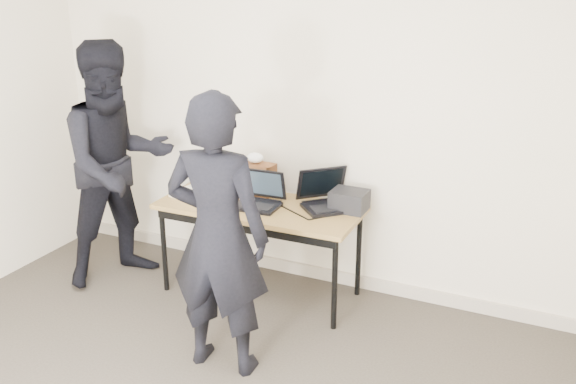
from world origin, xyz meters
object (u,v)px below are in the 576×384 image
Objects in this scene: laptop_beige at (199,189)px; laptop_center at (259,198)px; leather_satchel at (252,177)px; laptop_right at (327,198)px; person_observer at (117,164)px; desk at (259,213)px; equipment_box at (349,200)px; person_typist at (218,236)px.

laptop_center is at bearing 13.85° from laptop_beige.
leather_satchel is at bearing 126.37° from laptop_center.
leather_satchel is (-0.64, 0.03, 0.07)m from laptop_right.
laptop_center is at bearing -50.96° from person_observer.
leather_satchel is (-0.18, 0.22, 0.07)m from laptop_center.
desk is 2.94× the size of laptop_right.
laptop_beige is at bearing 146.37° from laptop_right.
equipment_box is 1.80m from person_observer.
person_observer is (-1.58, -0.38, 0.16)m from laptop_right.
person_observer is (-1.12, -0.20, 0.16)m from laptop_center.
person_observer is (-0.94, -0.42, 0.09)m from leather_satchel.
person_observer reaches higher than equipment_box.
equipment_box is (0.17, -0.00, 0.01)m from laptop_right.
person_typist reaches higher than desk.
equipment_box is (1.15, 0.19, 0.02)m from laptop_beige.
person_observer reaches higher than leather_satchel.
laptop_beige is (-0.52, 0.00, 0.11)m from desk.
equipment_box is at bearing -48.70° from person_observer.
laptop_right is 2.03× the size of equipment_box.
laptop_right is (0.97, 0.19, 0.01)m from laptop_beige.
desk is 4.47× the size of laptop_center.
person_typist is (-0.43, -1.11, 0.08)m from equipment_box.
person_observer is (-0.61, -0.19, 0.17)m from laptop_beige.
person_observer reaches higher than desk.
desk is 1.17m from person_observer.
person_observer is at bearing -34.27° from person_typist.
person_typist reaches higher than leather_satchel.
laptop_beige is 1.18m from person_typist.
leather_satchel is 0.20× the size of person_observer.
laptop_right is 0.27× the size of person_observer.
laptop_right is 1.38× the size of leather_satchel.
laptop_beige reaches higher than equipment_box.
laptop_beige is 0.51m from laptop_center.
laptop_right is at bearing 179.55° from equipment_box.
equipment_box is 1.20m from person_typist.
laptop_center is 0.18× the size of person_observer.
person_typist is at bearing -78.65° from desk.
leather_satchel is 1.21m from person_typist.
equipment_box is at bearing -45.14° from laptop_right.
person_typist is (0.20, -0.92, 0.22)m from desk.
person_typist reaches higher than laptop_beige.
laptop_beige is 0.75× the size of laptop_right.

